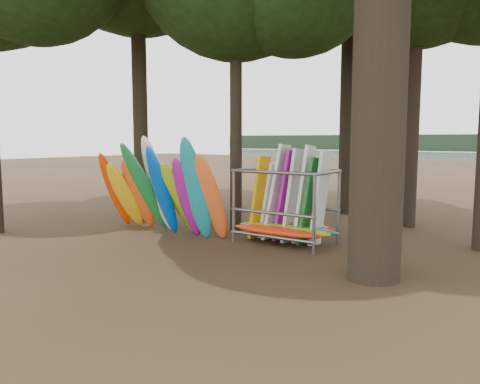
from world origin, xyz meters
The scene contains 3 objects.
ground centered at (0.00, 0.00, 0.00)m, with size 120.00×120.00×0.00m, color #47331E.
kayak_row centered at (-2.65, 0.77, 1.30)m, with size 4.67×1.99×3.14m.
storage_rack centered at (1.03, 1.93, 0.98)m, with size 3.11×1.57×2.80m.
Camera 1 is at (7.49, -9.37, 2.91)m, focal length 35.00 mm.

